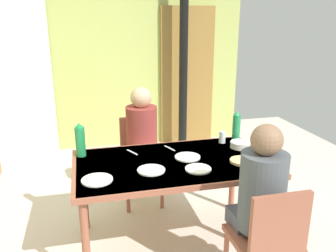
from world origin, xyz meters
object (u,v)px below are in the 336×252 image
Objects in this scene: water_bottle_green_near at (80,141)px; serving_bowl_center at (240,145)px; chair_far_diner at (140,154)px; chair_near_diner at (268,239)px; person_far_diner at (142,132)px; water_bottle_green_far at (236,127)px; dining_table at (172,169)px; person_near_diner at (261,189)px.

serving_bowl_center is (1.36, -0.14, -0.11)m from water_bottle_green_near.
chair_far_diner is 1.05m from serving_bowl_center.
chair_near_diner is 1.13× the size of person_far_diner.
chair_far_diner is 0.85m from water_bottle_green_near.
water_bottle_green_far reaches higher than serving_bowl_center.
water_bottle_green_near reaches higher than chair_near_diner.
dining_table is at bearing -153.77° from water_bottle_green_far.
chair_far_diner is 5.12× the size of serving_bowl_center.
dining_table is 1.79× the size of chair_far_diner.
dining_table is at bearing 100.99° from person_far_diner.
person_near_diner is at bearing -40.67° from water_bottle_green_near.
water_bottle_green_near is (-0.70, 0.30, 0.20)m from dining_table.
person_near_diner is at bearing -58.03° from dining_table.
serving_bowl_center is at bearing -5.80° from water_bottle_green_near.
chair_near_diner reaches higher than serving_bowl_center.
person_near_diner reaches higher than dining_table.
chair_near_diner reaches higher than dining_table.
chair_near_diner is (0.42, -0.80, -0.17)m from dining_table.
person_near_diner reaches higher than serving_bowl_center.
person_far_diner is 0.94m from serving_bowl_center.
person_far_diner reaches higher than chair_near_diner.
serving_bowl_center is at bearing 140.51° from chair_far_diner.
person_near_diner is at bearing -106.10° from serving_bowl_center.
chair_near_diner is at bearing 110.37° from person_far_diner.
water_bottle_green_near is 1.40m from water_bottle_green_far.
serving_bowl_center is (0.65, 0.16, 0.09)m from dining_table.
serving_bowl_center is (0.78, -0.51, -0.01)m from person_far_diner.
serving_bowl_center is at bearing 76.09° from chair_near_diner.
water_bottle_green_far reaches higher than chair_far_diner.
chair_far_diner is 3.06× the size of water_bottle_green_near.
water_bottle_green_near is at bearing 157.24° from dining_table.
serving_bowl_center is at bearing -102.87° from water_bottle_green_far.
person_near_diner reaches higher than water_bottle_green_near.
serving_bowl_center reaches higher than dining_table.
dining_table is 9.15× the size of serving_bowl_center.
water_bottle_green_far is (0.83, -0.32, 0.09)m from person_far_diner.
person_far_diner is at bearing 112.25° from person_near_diner.
water_bottle_green_near is at bearing 174.20° from serving_bowl_center.
person_near_diner is 1.48m from water_bottle_green_near.
chair_near_diner is 1.24m from water_bottle_green_far.
chair_near_diner is at bearing -44.45° from water_bottle_green_near.
dining_table is 0.92m from chair_near_diner.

